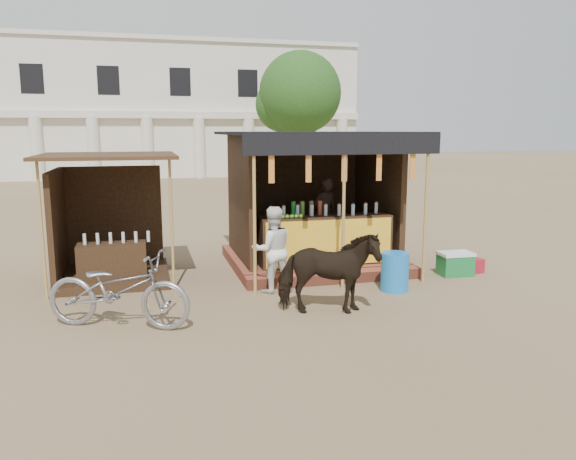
# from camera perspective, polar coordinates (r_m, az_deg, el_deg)

# --- Properties ---
(ground) EXTENTS (120.00, 120.00, 0.00)m
(ground) POSITION_cam_1_polar(r_m,az_deg,el_deg) (8.51, 2.76, -9.15)
(ground) COLOR #846B4C
(ground) RESTS_ON ground
(main_stall) EXTENTS (3.60, 3.61, 2.78)m
(main_stall) POSITION_cam_1_polar(r_m,az_deg,el_deg) (11.68, 2.64, 1.31)
(main_stall) COLOR #984832
(main_stall) RESTS_ON ground
(secondary_stall) EXTENTS (2.40, 2.40, 2.38)m
(secondary_stall) POSITION_cam_1_polar(r_m,az_deg,el_deg) (11.10, -18.26, -0.56)
(secondary_stall) COLOR #3A2815
(secondary_stall) RESTS_ON ground
(cow) EXTENTS (1.66, 1.04, 1.30)m
(cow) POSITION_cam_1_polar(r_m,az_deg,el_deg) (8.64, 4.10, -4.38)
(cow) COLOR black
(cow) RESTS_ON ground
(motorbike) EXTENTS (2.25, 1.51, 1.12)m
(motorbike) POSITION_cam_1_polar(r_m,az_deg,el_deg) (8.41, -16.86, -5.82)
(motorbike) COLOR gray
(motorbike) RESTS_ON ground
(bystander) EXTENTS (0.76, 0.60, 1.51)m
(bystander) POSITION_cam_1_polar(r_m,az_deg,el_deg) (9.79, -1.59, -1.99)
(bystander) COLOR white
(bystander) RESTS_ON ground
(blue_barrel) EXTENTS (0.50, 0.50, 0.69)m
(blue_barrel) POSITION_cam_1_polar(r_m,az_deg,el_deg) (10.10, 10.79, -4.20)
(blue_barrel) COLOR blue
(blue_barrel) RESTS_ON ground
(red_crate) EXTENTS (0.41, 0.44, 0.28)m
(red_crate) POSITION_cam_1_polar(r_m,az_deg,el_deg) (11.86, 18.11, -3.40)
(red_crate) COLOR maroon
(red_crate) RESTS_ON ground
(cooler) EXTENTS (0.66, 0.47, 0.46)m
(cooler) POSITION_cam_1_polar(r_m,az_deg,el_deg) (11.49, 16.63, -3.28)
(cooler) COLOR #197235
(cooler) RESTS_ON ground
(background_building) EXTENTS (26.00, 7.45, 8.18)m
(background_building) POSITION_cam_1_polar(r_m,az_deg,el_deg) (37.63, -14.28, 11.56)
(background_building) COLOR silver
(background_building) RESTS_ON ground
(tree) EXTENTS (4.50, 4.40, 7.00)m
(tree) POSITION_cam_1_polar(r_m,az_deg,el_deg) (30.98, 0.82, 13.45)
(tree) COLOR #382314
(tree) RESTS_ON ground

